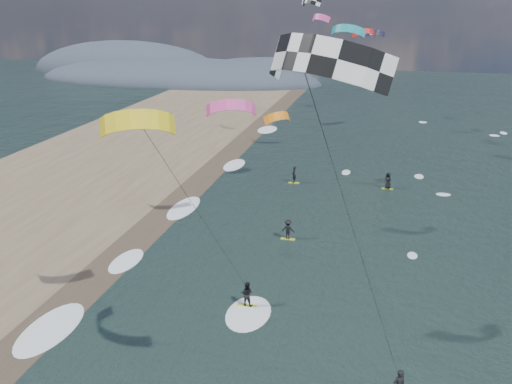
# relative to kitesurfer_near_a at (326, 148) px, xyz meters

# --- Properties ---
(wet_sand_strip) EXTENTS (3.00, 240.00, 0.00)m
(wet_sand_strip) POSITION_rel_kitesurfer_near_a_xyz_m (-16.37, 10.77, -13.20)
(wet_sand_strip) COLOR #382D23
(wet_sand_strip) RESTS_ON ground
(coastal_hills) EXTENTS (80.00, 41.00, 15.00)m
(coastal_hills) POSITION_rel_kitesurfer_near_a_xyz_m (-49.21, 108.63, -13.21)
(coastal_hills) COLOR #3D4756
(coastal_hills) RESTS_ON ground
(kitesurfer_near_a) EXTENTS (7.92, 9.32, 17.13)m
(kitesurfer_near_a) POSITION_rel_kitesurfer_near_a_xyz_m (0.00, 0.00, 0.00)
(kitesurfer_near_a) COLOR #B7D225
(kitesurfer_near_a) RESTS_ON ground
(kitesurfer_near_b) EXTENTS (6.96, 8.73, 13.56)m
(kitesurfer_near_b) POSITION_rel_kitesurfer_near_a_xyz_m (-7.99, 7.58, -4.70)
(kitesurfer_near_b) COLOR #B7D225
(kitesurfer_near_b) RESTS_ON ground
(far_kitesurfers) EXTENTS (10.25, 14.89, 1.72)m
(far_kitesurfers) POSITION_rel_kitesurfer_near_a_xyz_m (-3.21, 29.75, -12.39)
(far_kitesurfers) COLOR #B7D225
(far_kitesurfers) RESTS_ON ground
(bg_kite_field) EXTENTS (13.66, 71.43, 11.54)m
(bg_kite_field) POSITION_rel_kitesurfer_near_a_xyz_m (-4.55, 58.15, -1.53)
(bg_kite_field) COLOR gray
(bg_kite_field) RESTS_ON ground
(shoreline_surf) EXTENTS (2.40, 79.40, 0.11)m
(shoreline_surf) POSITION_rel_kitesurfer_near_a_xyz_m (-15.17, 15.52, -13.21)
(shoreline_surf) COLOR white
(shoreline_surf) RESTS_ON ground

